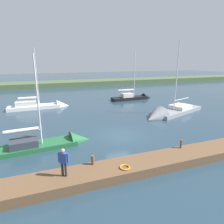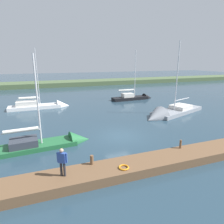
{
  "view_description": "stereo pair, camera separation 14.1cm",
  "coord_description": "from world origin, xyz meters",
  "px_view_note": "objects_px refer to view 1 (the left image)",
  "views": [
    {
      "loc": [
        6.88,
        16.14,
        7.08
      ],
      "look_at": [
        -0.22,
        -2.96,
        1.63
      ],
      "focal_mm": 31.15,
      "sensor_mm": 36.0,
      "label": 1
    },
    {
      "loc": [
        6.75,
        16.19,
        7.08
      ],
      "look_at": [
        -0.22,
        -2.96,
        1.63
      ],
      "focal_mm": 31.15,
      "sensor_mm": 36.0,
      "label": 2
    }
  ],
  "objects_px": {
    "sailboat_far_left": "(51,144)",
    "sailboat_near_dock": "(167,114)",
    "life_ring_buoy": "(125,167)",
    "sailboat_inner_slip": "(134,98)",
    "mooring_post_near": "(181,144)",
    "mooring_post_far": "(93,160)",
    "sailboat_far_right": "(42,107)",
    "person_on_dock": "(63,160)"
  },
  "relations": [
    {
      "from": "sailboat_far_left",
      "to": "sailboat_near_dock",
      "type": "bearing_deg",
      "value": 12.08
    },
    {
      "from": "life_ring_buoy",
      "to": "sailboat_far_left",
      "type": "height_order",
      "value": "sailboat_far_left"
    },
    {
      "from": "sailboat_inner_slip",
      "to": "sailboat_far_left",
      "type": "bearing_deg",
      "value": -138.36
    },
    {
      "from": "mooring_post_near",
      "to": "mooring_post_far",
      "type": "relative_size",
      "value": 1.08
    },
    {
      "from": "sailboat_inner_slip",
      "to": "sailboat_far_right",
      "type": "bearing_deg",
      "value": -178.88
    },
    {
      "from": "sailboat_inner_slip",
      "to": "sailboat_near_dock",
      "type": "xyz_separation_m",
      "value": [
        0.8,
        11.35,
        -0.06
      ]
    },
    {
      "from": "mooring_post_far",
      "to": "person_on_dock",
      "type": "relative_size",
      "value": 0.36
    },
    {
      "from": "mooring_post_near",
      "to": "life_ring_buoy",
      "type": "xyz_separation_m",
      "value": [
        5.16,
        1.14,
        -0.28
      ]
    },
    {
      "from": "mooring_post_near",
      "to": "sailboat_inner_slip",
      "type": "height_order",
      "value": "sailboat_inner_slip"
    },
    {
      "from": "mooring_post_far",
      "to": "sailboat_inner_slip",
      "type": "relative_size",
      "value": 0.06
    },
    {
      "from": "mooring_post_far",
      "to": "sailboat_far_left",
      "type": "height_order",
      "value": "sailboat_far_left"
    },
    {
      "from": "sailboat_near_dock",
      "to": "person_on_dock",
      "type": "height_order",
      "value": "sailboat_near_dock"
    },
    {
      "from": "sailboat_near_dock",
      "to": "sailboat_far_left",
      "type": "bearing_deg",
      "value": -3.08
    },
    {
      "from": "mooring_post_far",
      "to": "sailboat_near_dock",
      "type": "relative_size",
      "value": 0.06
    },
    {
      "from": "sailboat_far_left",
      "to": "life_ring_buoy",
      "type": "bearing_deg",
      "value": -61.95
    },
    {
      "from": "sailboat_far_right",
      "to": "life_ring_buoy",
      "type": "bearing_deg",
      "value": -79.07
    },
    {
      "from": "sailboat_far_left",
      "to": "person_on_dock",
      "type": "height_order",
      "value": "sailboat_far_left"
    },
    {
      "from": "mooring_post_far",
      "to": "sailboat_far_left",
      "type": "bearing_deg",
      "value": -66.02
    },
    {
      "from": "mooring_post_far",
      "to": "life_ring_buoy",
      "type": "distance_m",
      "value": 2.09
    },
    {
      "from": "sailboat_far_left",
      "to": "mooring_post_near",
      "type": "bearing_deg",
      "value": -34.04
    },
    {
      "from": "sailboat_far_left",
      "to": "mooring_post_far",
      "type": "bearing_deg",
      "value": -70.54
    },
    {
      "from": "sailboat_far_right",
      "to": "sailboat_far_left",
      "type": "distance_m",
      "value": 14.59
    },
    {
      "from": "mooring_post_near",
      "to": "mooring_post_far",
      "type": "height_order",
      "value": "mooring_post_near"
    },
    {
      "from": "sailboat_far_left",
      "to": "person_on_dock",
      "type": "xyz_separation_m",
      "value": [
        -0.45,
        5.9,
        1.47
      ]
    },
    {
      "from": "sailboat_far_right",
      "to": "sailboat_inner_slip",
      "type": "bearing_deg",
      "value": 3.51
    },
    {
      "from": "mooring_post_near",
      "to": "sailboat_far_right",
      "type": "height_order",
      "value": "sailboat_far_right"
    },
    {
      "from": "sailboat_far_left",
      "to": "person_on_dock",
      "type": "relative_size",
      "value": 5.0
    },
    {
      "from": "sailboat_inner_slip",
      "to": "sailboat_near_dock",
      "type": "height_order",
      "value": "sailboat_near_dock"
    },
    {
      "from": "sailboat_near_dock",
      "to": "mooring_post_far",
      "type": "bearing_deg",
      "value": 17.62
    },
    {
      "from": "person_on_dock",
      "to": "life_ring_buoy",
      "type": "bearing_deg",
      "value": -63.98
    },
    {
      "from": "life_ring_buoy",
      "to": "sailboat_inner_slip",
      "type": "bearing_deg",
      "value": -118.0
    },
    {
      "from": "mooring_post_far",
      "to": "sailboat_near_dock",
      "type": "height_order",
      "value": "sailboat_near_dock"
    },
    {
      "from": "sailboat_far_right",
      "to": "person_on_dock",
      "type": "xyz_separation_m",
      "value": [
        -0.78,
        20.48,
        1.42
      ]
    },
    {
      "from": "mooring_post_far",
      "to": "sailboat_far_right",
      "type": "distance_m",
      "value": 19.99
    },
    {
      "from": "mooring_post_near",
      "to": "person_on_dock",
      "type": "xyz_separation_m",
      "value": [
        8.77,
        0.68,
        0.66
      ]
    },
    {
      "from": "mooring_post_far",
      "to": "person_on_dock",
      "type": "bearing_deg",
      "value": 19.98
    },
    {
      "from": "life_ring_buoy",
      "to": "sailboat_far_right",
      "type": "height_order",
      "value": "sailboat_far_right"
    },
    {
      "from": "mooring_post_far",
      "to": "sailboat_far_right",
      "type": "bearing_deg",
      "value": -82.35
    },
    {
      "from": "sailboat_far_right",
      "to": "sailboat_near_dock",
      "type": "bearing_deg",
      "value": -34.16
    },
    {
      "from": "sailboat_inner_slip",
      "to": "sailboat_near_dock",
      "type": "bearing_deg",
      "value": -97.34
    },
    {
      "from": "mooring_post_near",
      "to": "sailboat_inner_slip",
      "type": "bearing_deg",
      "value": -107.52
    },
    {
      "from": "mooring_post_near",
      "to": "life_ring_buoy",
      "type": "distance_m",
      "value": 5.29
    }
  ]
}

